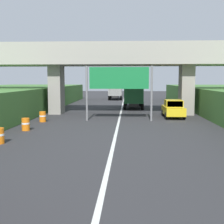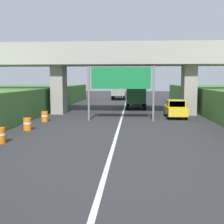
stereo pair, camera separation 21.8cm
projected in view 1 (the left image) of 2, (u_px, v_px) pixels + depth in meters
name	position (u px, v px, depth m)	size (l,w,h in m)	color
lane_centre_stripe	(118.00, 124.00, 24.16)	(0.20, 98.23, 0.01)	white
overpass_bridge	(121.00, 62.00, 30.78)	(40.00, 4.80, 7.33)	#9E998E
overhead_highway_sign	(119.00, 81.00, 25.70)	(5.88, 0.18, 4.83)	slate
truck_green	(133.00, 93.00, 37.73)	(2.44, 7.30, 3.44)	black
truck_orange	(116.00, 89.00, 54.33)	(2.44, 7.30, 3.44)	black
car_yellow	(173.00, 109.00, 28.17)	(1.86, 4.10, 1.72)	gold
construction_barrel_4	(26.00, 124.00, 21.06)	(0.57, 0.57, 0.90)	orange
construction_barrel_5	(43.00, 117.00, 25.39)	(0.57, 0.57, 0.90)	orange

